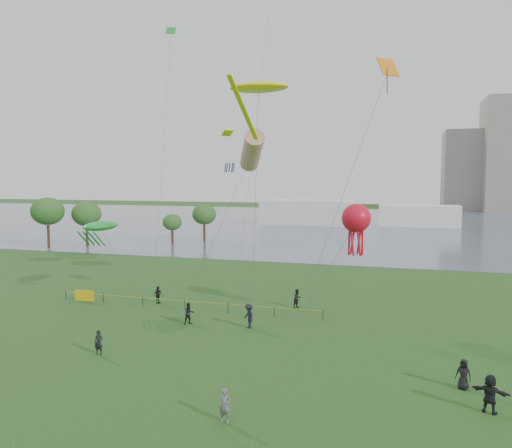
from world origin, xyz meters
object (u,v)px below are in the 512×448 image
(kite_octopus, at_px, (356,219))
(kite_stingray, at_px, (258,88))
(fence, at_px, (122,298))
(kite_flyer, at_px, (225,406))

(kite_octopus, bearing_deg, kite_stingray, 176.09)
(fence, height_order, kite_flyer, kite_flyer)
(fence, relative_size, kite_stingray, 1.24)
(kite_flyer, distance_m, kite_stingray, 27.78)
(fence, height_order, kite_stingray, kite_stingray)
(kite_octopus, bearing_deg, kite_flyer, -90.66)
(fence, distance_m, kite_stingray, 22.08)
(fence, distance_m, kite_octopus, 21.92)
(kite_stingray, height_order, kite_octopus, kite_stingray)
(fence, xyz_separation_m, kite_flyer, (16.29, -17.89, 0.25))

